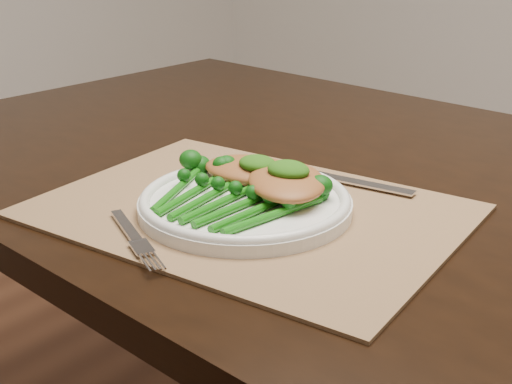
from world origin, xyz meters
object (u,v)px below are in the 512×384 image
Objects in this scene: placemat at (249,210)px; dinner_plate at (245,202)px; broccolini_bundle at (224,201)px; chicken_fillet_left at (252,170)px.

dinner_plate is at bearing -87.80° from placemat.
dinner_plate reaches higher than placemat.
broccolini_bundle reaches higher than dinner_plate.
broccolini_bundle is (0.03, -0.09, -0.01)m from chicken_fillet_left.
chicken_fillet_left is (-0.04, 0.06, 0.02)m from dinner_plate.
dinner_plate is at bearing 69.96° from broccolini_bundle.
dinner_plate is at bearing -66.64° from chicken_fillet_left.
broccolini_bundle is (-0.01, -0.03, 0.01)m from dinner_plate.
dinner_plate is 1.98× the size of chicken_fillet_left.
dinner_plate is (0.00, -0.01, 0.01)m from placemat.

